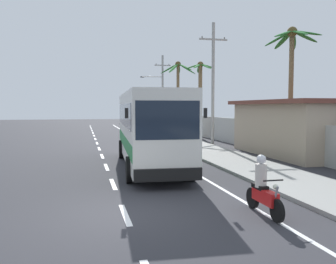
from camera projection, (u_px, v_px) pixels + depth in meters
ground_plane at (125, 214)px, 9.79m from camera, size 160.00×160.00×0.00m
sidewalk_kerb at (221, 156)px, 21.07m from camera, size 3.20×90.00×0.14m
lane_markings at (135, 150)px, 24.50m from camera, size 3.89×71.00×0.01m
boundary_wall at (249, 134)px, 25.76m from camera, size 0.24×60.00×2.05m
coach_bus_foreground at (149, 126)px, 17.53m from camera, size 3.34×10.80×3.89m
motorcycle_beside_bus at (152, 138)px, 26.24m from camera, size 0.56×1.96×1.65m
motorcycle_trailing at (263, 190)px, 9.76m from camera, size 0.56×1.96×1.63m
pedestrian_midwalk at (193, 130)px, 28.46m from camera, size 0.36×0.36×1.80m
pedestrian_far_walk at (163, 128)px, 32.45m from camera, size 0.36×0.36×1.64m
utility_pole_mid at (213, 82)px, 27.72m from camera, size 2.28×0.24×9.43m
utility_pole_far at (162, 91)px, 44.41m from camera, size 3.80×0.24×9.35m
palm_nearest at (178, 84)px, 34.82m from camera, size 3.45×3.61×7.40m
palm_second at (200, 89)px, 33.07m from camera, size 2.71×2.62×7.15m
palm_third at (292, 61)px, 19.68m from camera, size 3.08×3.06×7.35m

